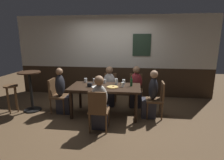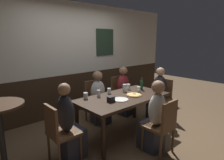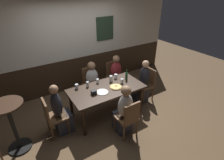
{
  "view_description": "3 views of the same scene",
  "coord_description": "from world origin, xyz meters",
  "px_view_note": "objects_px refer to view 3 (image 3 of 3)",
  "views": [
    {
      "loc": [
        0.7,
        -4.19,
        1.88
      ],
      "look_at": [
        0.18,
        -0.07,
        0.92
      ],
      "focal_mm": 28.73,
      "sensor_mm": 36.0,
      "label": 1
    },
    {
      "loc": [
        -2.38,
        -2.35,
        1.76
      ],
      "look_at": [
        -0.16,
        0.11,
        1.05
      ],
      "focal_mm": 30.62,
      "sensor_mm": 36.0,
      "label": 2
    },
    {
      "loc": [
        -1.73,
        -2.98,
        2.82
      ],
      "look_at": [
        0.14,
        -0.02,
        0.91
      ],
      "focal_mm": 28.05,
      "sensor_mm": 36.0,
      "label": 3
    }
  ],
  "objects_px": {
    "dining_table": "(106,91)",
    "tumbler_short": "(122,81)",
    "side_bar_table": "(12,123)",
    "chair_head_west": "(52,115)",
    "highball_clear": "(77,87)",
    "beer_glass_tall": "(111,79)",
    "person_head_east": "(142,84)",
    "condiment_caddy": "(94,92)",
    "pint_glass_amber": "(98,81)",
    "beer_glass_half": "(88,85)",
    "pizza": "(116,87)",
    "beer_bottle_green": "(126,76)",
    "chair_head_east": "(147,82)",
    "person_mid_far": "(93,85)",
    "chair_right_far": "(114,75)",
    "person_right_far": "(117,78)",
    "person_head_west": "(60,113)",
    "chair_mid_near": "(128,117)",
    "person_mid_near": "(124,113)",
    "plate_white_large": "(102,92)",
    "tumbler_water": "(116,76)",
    "chair_mid_far": "(90,82)"
  },
  "relations": [
    {
      "from": "person_mid_near",
      "to": "highball_clear",
      "type": "relative_size",
      "value": 10.62
    },
    {
      "from": "person_head_west",
      "to": "tumbler_water",
      "type": "xyz_separation_m",
      "value": [
        1.55,
        0.28,
        0.3
      ]
    },
    {
      "from": "pizza",
      "to": "beer_glass_tall",
      "type": "height_order",
      "value": "beer_glass_tall"
    },
    {
      "from": "chair_right_far",
      "to": "person_right_far",
      "type": "relative_size",
      "value": 0.77
    },
    {
      "from": "person_head_west",
      "to": "person_mid_near",
      "type": "distance_m",
      "value": 1.31
    },
    {
      "from": "chair_mid_far",
      "to": "highball_clear",
      "type": "xyz_separation_m",
      "value": [
        -0.58,
        -0.53,
        0.29
      ]
    },
    {
      "from": "person_mid_far",
      "to": "tumbler_water",
      "type": "relative_size",
      "value": 9.94
    },
    {
      "from": "pizza",
      "to": "beer_bottle_green",
      "type": "distance_m",
      "value": 0.49
    },
    {
      "from": "tumbler_water",
      "to": "side_bar_table",
      "type": "bearing_deg",
      "value": -173.7
    },
    {
      "from": "chair_head_east",
      "to": "person_head_west",
      "type": "xyz_separation_m",
      "value": [
        -2.39,
        0.0,
        -0.01
      ]
    },
    {
      "from": "person_mid_near",
      "to": "plate_white_large",
      "type": "relative_size",
      "value": 4.28
    },
    {
      "from": "dining_table",
      "to": "chair_mid_near",
      "type": "bearing_deg",
      "value": -90.0
    },
    {
      "from": "beer_glass_half",
      "to": "condiment_caddy",
      "type": "bearing_deg",
      "value": -94.15
    },
    {
      "from": "pizza",
      "to": "tumbler_short",
      "type": "height_order",
      "value": "tumbler_short"
    },
    {
      "from": "chair_mid_near",
      "to": "pizza",
      "type": "xyz_separation_m",
      "value": [
        0.19,
        0.76,
        0.26
      ]
    },
    {
      "from": "chair_mid_near",
      "to": "tumbler_short",
      "type": "height_order",
      "value": "chair_mid_near"
    },
    {
      "from": "plate_white_large",
      "to": "beer_glass_half",
      "type": "bearing_deg",
      "value": 112.29
    },
    {
      "from": "highball_clear",
      "to": "plate_white_large",
      "type": "bearing_deg",
      "value": -47.78
    },
    {
      "from": "beer_glass_tall",
      "to": "beer_bottle_green",
      "type": "distance_m",
      "value": 0.4
    },
    {
      "from": "person_right_far",
      "to": "beer_bottle_green",
      "type": "bearing_deg",
      "value": -101.25
    },
    {
      "from": "chair_mid_far",
      "to": "person_head_east",
      "type": "relative_size",
      "value": 0.76
    },
    {
      "from": "person_right_far",
      "to": "side_bar_table",
      "type": "distance_m",
      "value": 2.82
    },
    {
      "from": "tumbler_short",
      "to": "condiment_caddy",
      "type": "height_order",
      "value": "tumbler_short"
    },
    {
      "from": "dining_table",
      "to": "pint_glass_amber",
      "type": "bearing_deg",
      "value": 100.69
    },
    {
      "from": "pint_glass_amber",
      "to": "beer_glass_half",
      "type": "height_order",
      "value": "beer_glass_half"
    },
    {
      "from": "highball_clear",
      "to": "condiment_caddy",
      "type": "relative_size",
      "value": 0.99
    },
    {
      "from": "side_bar_table",
      "to": "chair_head_west",
      "type": "bearing_deg",
      "value": -1.05
    },
    {
      "from": "pizza",
      "to": "beer_bottle_green",
      "type": "bearing_deg",
      "value": 23.06
    },
    {
      "from": "dining_table",
      "to": "tumbler_short",
      "type": "bearing_deg",
      "value": -0.79
    },
    {
      "from": "pizza",
      "to": "tumbler_short",
      "type": "xyz_separation_m",
      "value": [
        0.24,
        0.09,
        0.04
      ]
    },
    {
      "from": "highball_clear",
      "to": "tumbler_water",
      "type": "relative_size",
      "value": 0.97
    },
    {
      "from": "pint_glass_amber",
      "to": "condiment_caddy",
      "type": "relative_size",
      "value": 0.93
    },
    {
      "from": "person_right_far",
      "to": "beer_glass_tall",
      "type": "bearing_deg",
      "value": -135.59
    },
    {
      "from": "person_head_west",
      "to": "beer_glass_half",
      "type": "bearing_deg",
      "value": 20.03
    },
    {
      "from": "pizza",
      "to": "chair_mid_far",
      "type": "bearing_deg",
      "value": 101.45
    },
    {
      "from": "person_head_east",
      "to": "beer_bottle_green",
      "type": "bearing_deg",
      "value": 169.12
    },
    {
      "from": "highball_clear",
      "to": "side_bar_table",
      "type": "distance_m",
      "value": 1.44
    },
    {
      "from": "chair_head_west",
      "to": "condiment_caddy",
      "type": "xyz_separation_m",
      "value": [
        0.91,
        -0.08,
        0.29
      ]
    },
    {
      "from": "highball_clear",
      "to": "person_mid_far",
      "type": "bearing_deg",
      "value": 31.8
    },
    {
      "from": "person_right_far",
      "to": "highball_clear",
      "type": "distance_m",
      "value": 1.42
    },
    {
      "from": "person_mid_far",
      "to": "person_head_east",
      "type": "xyz_separation_m",
      "value": [
        1.11,
        -0.7,
        0.01
      ]
    },
    {
      "from": "person_mid_far",
      "to": "tumbler_short",
      "type": "relative_size",
      "value": 10.04
    },
    {
      "from": "pint_glass_amber",
      "to": "condiment_caddy",
      "type": "bearing_deg",
      "value": -127.5
    },
    {
      "from": "chair_head_west",
      "to": "person_mid_far",
      "type": "distance_m",
      "value": 1.45
    },
    {
      "from": "tumbler_short",
      "to": "chair_mid_near",
      "type": "bearing_deg",
      "value": -116.77
    },
    {
      "from": "condiment_caddy",
      "to": "beer_glass_tall",
      "type": "bearing_deg",
      "value": 25.05
    },
    {
      "from": "chair_head_east",
      "to": "condiment_caddy",
      "type": "height_order",
      "value": "chair_head_east"
    },
    {
      "from": "dining_table",
      "to": "person_head_east",
      "type": "distance_m",
      "value": 1.13
    },
    {
      "from": "highball_clear",
      "to": "beer_glass_tall",
      "type": "height_order",
      "value": "beer_glass_tall"
    },
    {
      "from": "chair_right_far",
      "to": "condiment_caddy",
      "type": "relative_size",
      "value": 8.0
    }
  ]
}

